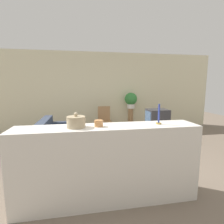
{
  "coord_description": "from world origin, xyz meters",
  "views": [
    {
      "loc": [
        -0.33,
        -2.76,
        1.56
      ],
      "look_at": [
        0.48,
        1.85,
        0.85
      ],
      "focal_mm": 28.0,
      "sensor_mm": 36.0,
      "label": 1
    }
  ],
  "objects_px": {
    "couch": "(57,141)",
    "decorative_bowl": "(76,122)",
    "television": "(157,117)",
    "potted_plant": "(131,100)",
    "wooden_chair": "(105,119)"
  },
  "relations": [
    {
      "from": "potted_plant",
      "to": "decorative_bowl",
      "type": "bearing_deg",
      "value": -115.62
    },
    {
      "from": "couch",
      "to": "wooden_chair",
      "type": "bearing_deg",
      "value": 46.26
    },
    {
      "from": "couch",
      "to": "television",
      "type": "distance_m",
      "value": 2.86
    },
    {
      "from": "couch",
      "to": "television",
      "type": "height_order",
      "value": "television"
    },
    {
      "from": "decorative_bowl",
      "to": "potted_plant",
      "type": "bearing_deg",
      "value": 64.38
    },
    {
      "from": "television",
      "to": "couch",
      "type": "bearing_deg",
      "value": -167.54
    },
    {
      "from": "wooden_chair",
      "to": "potted_plant",
      "type": "xyz_separation_m",
      "value": [
        0.98,
        0.4,
        0.59
      ]
    },
    {
      "from": "couch",
      "to": "potted_plant",
      "type": "bearing_deg",
      "value": 37.65
    },
    {
      "from": "potted_plant",
      "to": "decorative_bowl",
      "type": "relative_size",
      "value": 2.39
    },
    {
      "from": "wooden_chair",
      "to": "potted_plant",
      "type": "bearing_deg",
      "value": 22.15
    },
    {
      "from": "television",
      "to": "potted_plant",
      "type": "height_order",
      "value": "potted_plant"
    },
    {
      "from": "couch",
      "to": "television",
      "type": "relative_size",
      "value": 2.93
    },
    {
      "from": "couch",
      "to": "decorative_bowl",
      "type": "relative_size",
      "value": 7.51
    },
    {
      "from": "wooden_chair",
      "to": "potted_plant",
      "type": "height_order",
      "value": "potted_plant"
    },
    {
      "from": "television",
      "to": "wooden_chair",
      "type": "height_order",
      "value": "wooden_chair"
    }
  ]
}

